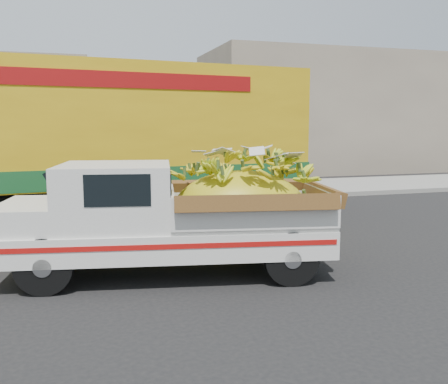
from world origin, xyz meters
name	(u,v)px	position (x,y,z in m)	size (l,w,h in m)	color
ground	(60,297)	(0.00, 0.00, 0.00)	(100.00, 100.00, 0.00)	black
curb	(64,207)	(0.00, 7.72, 0.07)	(60.00, 0.25, 0.15)	gray
sidewalk	(64,197)	(0.00, 9.82, 0.07)	(60.00, 4.00, 0.14)	gray
building_right	(339,114)	(14.00, 16.72, 3.00)	(14.00, 6.00, 6.00)	gray
pickup_truck	(192,215)	(2.03, 0.59, 0.95)	(5.31, 2.73, 1.77)	black
semi_trailer	(66,136)	(0.15, 5.27, 2.12)	(12.04, 3.66, 3.80)	black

